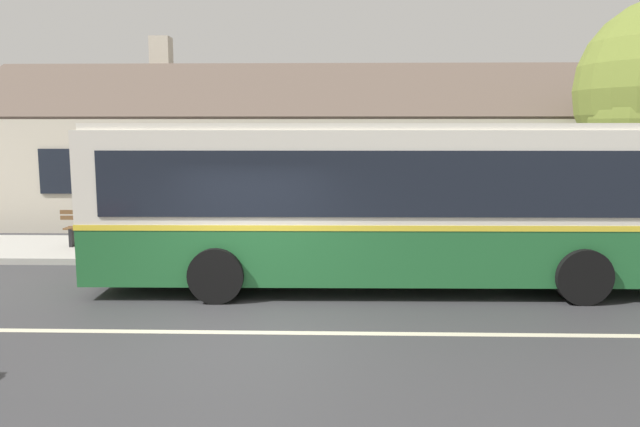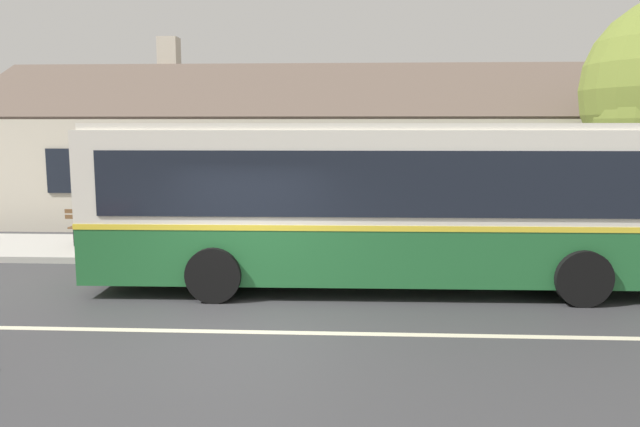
# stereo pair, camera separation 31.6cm
# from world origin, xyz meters

# --- Properties ---
(ground_plane) EXTENTS (300.00, 300.00, 0.00)m
(ground_plane) POSITION_xyz_m (0.00, 0.00, 0.00)
(ground_plane) COLOR #38383A
(sidewalk_far) EXTENTS (60.00, 3.00, 0.15)m
(sidewalk_far) POSITION_xyz_m (0.00, 6.00, 0.07)
(sidewalk_far) COLOR #ADAAA3
(sidewalk_far) RESTS_ON ground
(lane_divider_stripe) EXTENTS (60.00, 0.16, 0.01)m
(lane_divider_stripe) POSITION_xyz_m (0.00, 0.00, 0.00)
(lane_divider_stripe) COLOR beige
(lane_divider_stripe) RESTS_ON ground
(community_building) EXTENTS (23.00, 8.70, 6.31)m
(community_building) POSITION_xyz_m (1.23, 12.96, 1.80)
(community_building) COLOR beige
(community_building) RESTS_ON ground
(transit_bus) EXTENTS (11.25, 2.89, 3.19)m
(transit_bus) POSITION_xyz_m (2.37, 2.90, 1.71)
(transit_bus) COLOR #236633
(transit_bus) RESTS_ON ground
(bench_by_building) EXTENTS (1.87, 0.51, 0.94)m
(bench_by_building) POSITION_xyz_m (-4.39, 5.98, 0.58)
(bench_by_building) COLOR brown
(bench_by_building) RESTS_ON sidewalk_far
(bench_down_street) EXTENTS (1.63, 0.51, 0.94)m
(bench_down_street) POSITION_xyz_m (-0.50, 5.96, 0.57)
(bench_down_street) COLOR brown
(bench_down_street) RESTS_ON sidewalk_far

